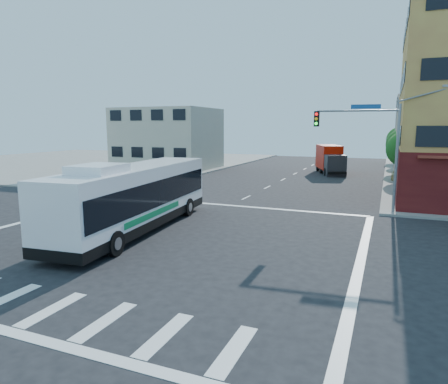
% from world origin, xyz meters
% --- Properties ---
extents(ground, '(120.00, 120.00, 0.00)m').
position_xyz_m(ground, '(0.00, 0.00, 0.00)').
color(ground, black).
rests_on(ground, ground).
extents(sidewalk_nw, '(50.00, 50.00, 0.15)m').
position_xyz_m(sidewalk_nw, '(-35.00, 35.00, 0.07)').
color(sidewalk_nw, gray).
rests_on(sidewalk_nw, ground).
extents(building_east_far, '(12.06, 10.06, 10.00)m').
position_xyz_m(building_east_far, '(16.98, 47.98, 5.01)').
color(building_east_far, '#9C9B96').
rests_on(building_east_far, ground).
extents(building_west, '(12.06, 10.06, 8.00)m').
position_xyz_m(building_west, '(-17.02, 29.98, 4.01)').
color(building_west, '#BEB59D').
rests_on(building_west, ground).
extents(signal_mast_ne, '(7.91, 1.13, 8.07)m').
position_xyz_m(signal_mast_ne, '(9.08, 10.62, 4.98)').
color(signal_mast_ne, gray).
rests_on(signal_mast_ne, ground).
extents(street_tree_a, '(3.60, 3.60, 5.53)m').
position_xyz_m(street_tree_a, '(11.90, 27.92, 3.59)').
color(street_tree_a, '#3C2216').
rests_on(street_tree_a, ground).
extents(street_tree_b, '(3.80, 3.80, 5.79)m').
position_xyz_m(street_tree_b, '(11.90, 35.92, 3.75)').
color(street_tree_b, '#3C2216').
rests_on(street_tree_b, ground).
extents(street_tree_c, '(3.40, 3.40, 5.29)m').
position_xyz_m(street_tree_c, '(11.90, 43.92, 3.46)').
color(street_tree_c, '#3C2216').
rests_on(street_tree_c, ground).
extents(street_tree_d, '(4.00, 4.00, 6.03)m').
position_xyz_m(street_tree_d, '(11.90, 51.92, 3.88)').
color(street_tree_d, '#3C2216').
rests_on(street_tree_d, ground).
extents(transit_bus, '(4.00, 13.33, 3.89)m').
position_xyz_m(transit_bus, '(-2.14, 1.03, 1.90)').
color(transit_bus, black).
rests_on(transit_bus, ground).
extents(box_truck, '(4.57, 7.83, 3.39)m').
position_xyz_m(box_truck, '(3.85, 32.67, 1.64)').
color(box_truck, '#252529').
rests_on(box_truck, ground).
extents(parked_car, '(2.44, 4.84, 1.58)m').
position_xyz_m(parked_car, '(11.81, 26.23, 0.79)').
color(parked_car, '#B59548').
rests_on(parked_car, ground).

